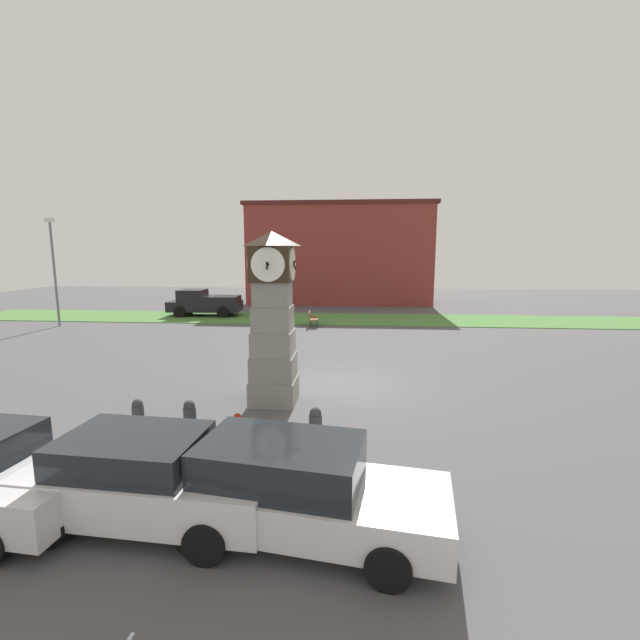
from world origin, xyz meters
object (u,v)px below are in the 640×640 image
clock_tower (273,323)px  bollard_near_tower (139,420)px  car_by_building (295,488)px  street_lamp_far_side (54,265)px  car_near_tower (147,477)px  bollard_mid_row (190,421)px  bollard_far_row (238,433)px  pickup_truck (205,303)px  bollard_end_row (316,433)px  bench (312,317)px

clock_tower → bollard_near_tower: (-2.66, -2.97, -1.86)m
car_by_building → street_lamp_far_side: bearing=133.4°
clock_tower → car_near_tower: 6.14m
bollard_mid_row → street_lamp_far_side: 20.65m
bollard_near_tower → car_by_building: size_ratio=0.22×
car_near_tower → bollard_near_tower: bearing=120.2°
bollard_far_row → car_near_tower: (-0.83, -2.48, 0.29)m
bollard_mid_row → pickup_truck: pickup_truck is taller
clock_tower → bollard_end_row: 4.19m
car_near_tower → bollard_far_row: bearing=71.6°
clock_tower → bollard_mid_row: size_ratio=4.95×
bollard_near_tower → pickup_truck: pickup_truck is taller
bollard_near_tower → bollard_far_row: (2.49, -0.37, -0.06)m
clock_tower → bollard_end_row: size_ratio=4.34×
bench → clock_tower: bearing=-89.1°
bollard_mid_row → car_near_tower: car_near_tower is taller
bollard_far_row → bollard_near_tower: bearing=171.5°
bollard_near_tower → bench: 16.50m
car_near_tower → bench: 19.19m
clock_tower → pickup_truck: 18.66m
bollard_end_row → street_lamp_far_side: (-17.06, 15.42, 3.11)m
bollard_far_row → street_lamp_far_side: 21.91m
car_near_tower → pickup_truck: size_ratio=0.83×
bollard_far_row → bench: bollard_far_row is taller
bollard_mid_row → pickup_truck: bearing=108.8°
pickup_truck → car_near_tower: bearing=-72.5°
clock_tower → car_by_building: size_ratio=1.06×
bollard_end_row → car_by_building: car_by_building is taller
pickup_truck → bench: bearing=-23.3°
bollard_mid_row → street_lamp_far_side: street_lamp_far_side is taller
bollard_near_tower → bench: (2.45, 16.32, -0.01)m
bollard_far_row → car_by_building: bearing=-57.6°
bench → bollard_end_row: bearing=-83.9°
bollard_mid_row → clock_tower: bearing=62.6°
bollard_mid_row → bollard_far_row: size_ratio=1.09×
car_near_tower → car_by_building: 2.49m
bollard_near_tower → pickup_truck: 20.46m
bollard_mid_row → bench: 16.23m
bollard_mid_row → pickup_truck: size_ratio=0.20×
bench → street_lamp_far_side: (-15.27, -1.36, 3.17)m
bollard_end_row → bollard_near_tower: bearing=173.8°
car_near_tower → bench: (0.78, 19.17, -0.24)m
car_by_building → bench: bearing=95.0°
bollard_end_row → street_lamp_far_side: size_ratio=0.18×
bollard_end_row → pickup_truck: size_ratio=0.23×
bench → bollard_far_row: bearing=-89.9°
clock_tower → bollard_mid_row: 3.71m
clock_tower → bollard_mid_row: bearing=-117.4°
bollard_near_tower → bollard_far_row: size_ratio=1.14×
bollard_far_row → bench: bearing=90.1°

